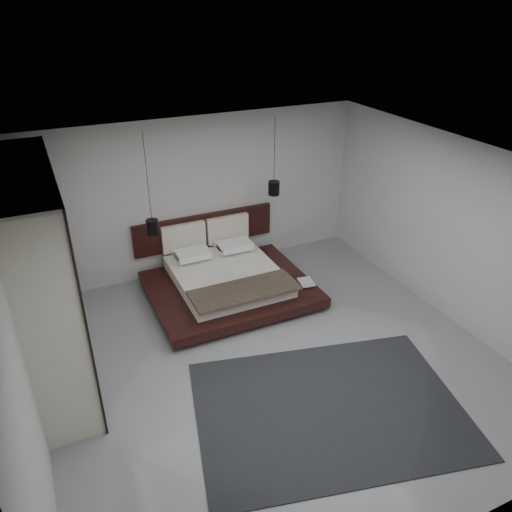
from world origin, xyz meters
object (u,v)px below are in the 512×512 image
lattice_screen (19,245)px  rug (329,408)px  bed (226,278)px  pendant_right (274,188)px  wardrobe (43,279)px  pendant_left (152,227)px

lattice_screen → rug: 4.95m
bed → rug: (0.15, -3.05, -0.27)m
bed → pendant_right: 1.75m
pendant_right → rug: bearing=-105.1°
lattice_screen → bed: (3.02, -0.54, -1.02)m
lattice_screen → wardrobe: (0.25, -1.40, 0.12)m
bed → wardrobe: bearing=-162.6°
pendant_left → rug: pendant_left is taller
bed → pendant_right: bearing=20.2°
pendant_left → pendant_right: size_ratio=1.24×
bed → wardrobe: (-2.77, -0.87, 1.14)m
lattice_screen → pendant_right: (4.10, -0.14, 0.30)m
bed → lattice_screen: bearing=169.9°
bed → pendant_left: bearing=159.8°
rug → pendant_left: bearing=109.5°
pendant_left → pendant_right: same height
pendant_left → bed: bearing=-20.2°
wardrobe → rug: wardrobe is taller
pendant_right → wardrobe: bearing=-161.8°
bed → rug: bed is taller
bed → wardrobe: 3.12m
lattice_screen → wardrobe: wardrobe is taller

